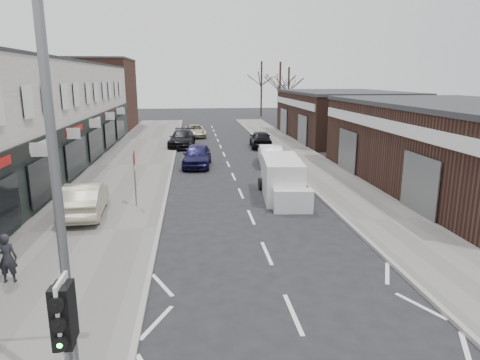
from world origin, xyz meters
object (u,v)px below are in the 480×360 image
object	(u,v)px
parked_car_right_a	(270,154)
parked_car_left_b	(182,139)
parked_car_right_b	(261,139)
parked_car_left_c	(195,131)
pedestrian	(7,258)
parked_car_left_a	(197,155)
warning_sign	(135,162)
sedan_on_pavement	(85,199)
traffic_light	(65,330)
street_lamp	(66,165)
white_van	(282,180)

from	to	relation	value
parked_car_right_a	parked_car_left_b	bearing A→B (deg)	-47.85
parked_car_left_b	parked_car_right_b	world-z (taller)	parked_car_right_b
parked_car_left_c	parked_car_right_b	xyz separation A→B (m)	(5.70, -7.58, 0.13)
pedestrian	parked_car_left_a	size ratio (longest dim) A/B	0.33
parked_car_left_c	warning_sign	bearing A→B (deg)	-100.73
sedan_on_pavement	parked_car_right_a	xyz separation A→B (m)	(10.16, 10.77, -0.13)
warning_sign	parked_car_right_b	world-z (taller)	warning_sign
warning_sign	traffic_light	bearing A→B (deg)	-86.90
street_lamp	white_van	distance (m)	15.65
street_lamp	parked_car_right_b	size ratio (longest dim) A/B	1.82
street_lamp	warning_sign	size ratio (longest dim) A/B	2.96
pedestrian	street_lamp	bearing A→B (deg)	120.34
warning_sign	parked_car_left_a	bearing A→B (deg)	72.60
warning_sign	parked_car_right_a	xyz separation A→B (m)	(8.09, 9.56, -1.48)
parked_car_right_b	parked_car_left_a	bearing A→B (deg)	57.95
parked_car_left_a	pedestrian	bearing A→B (deg)	-103.36
traffic_light	parked_car_right_b	size ratio (longest dim) A/B	0.70
parked_car_left_a	white_van	bearing A→B (deg)	-58.31
traffic_light	parked_car_left_a	xyz separation A→B (m)	(2.20, 23.46, -1.65)
parked_car_left_c	parked_car_right_a	bearing A→B (deg)	-75.30
sedan_on_pavement	parked_car_left_c	size ratio (longest dim) A/B	0.99
parked_car_left_c	white_van	bearing A→B (deg)	-83.93
warning_sign	parked_car_right_a	world-z (taller)	warning_sign
parked_car_right_a	warning_sign	bearing A→B (deg)	55.65
parked_car_left_a	parked_car_left_b	bearing A→B (deg)	103.18
parked_car_left_b	parked_car_right_a	xyz separation A→B (m)	(6.33, -8.63, -0.02)
parked_car_right_a	parked_car_right_b	distance (m)	7.67
parked_car_left_b	white_van	bearing A→B (deg)	-67.14
parked_car_left_b	street_lamp	bearing A→B (deg)	-86.61
traffic_light	parked_car_right_b	bearing A→B (deg)	75.80
street_lamp	sedan_on_pavement	distance (m)	12.49
traffic_light	warning_sign	distance (m)	14.04
warning_sign	sedan_on_pavement	world-z (taller)	warning_sign
street_lamp	sedan_on_pavement	bearing A→B (deg)	103.11
pedestrian	warning_sign	bearing A→B (deg)	-113.06
traffic_light	sedan_on_pavement	xyz separation A→B (m)	(-2.83, 12.81, -1.57)
parked_car_right_a	pedestrian	bearing A→B (deg)	63.40
white_van	parked_car_left_c	size ratio (longest dim) A/B	1.19
pedestrian	parked_car_right_b	size ratio (longest dim) A/B	0.34
white_van	pedestrian	size ratio (longest dim) A/B	3.56
warning_sign	parked_car_left_c	xyz separation A→B (m)	(2.96, 24.79, -1.58)
parked_car_left_b	parked_car_right_a	bearing A→B (deg)	-48.27
pedestrian	parked_car_left_b	distance (m)	26.12
sedan_on_pavement	parked_car_right_b	xyz separation A→B (m)	(10.73, 18.42, -0.10)
street_lamp	pedestrian	xyz separation A→B (m)	(-3.43, 5.27, -3.75)
parked_car_left_b	parked_car_left_c	size ratio (longest dim) A/B	1.14
white_van	parked_car_right_a	world-z (taller)	white_van
sedan_on_pavement	traffic_light	bearing A→B (deg)	97.92
street_lamp	parked_car_left_b	bearing A→B (deg)	87.92
pedestrian	parked_car_left_c	distance (m)	32.83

